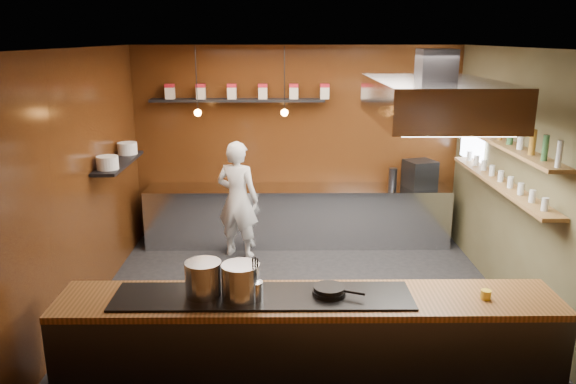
{
  "coord_description": "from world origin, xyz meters",
  "views": [
    {
      "loc": [
        -0.22,
        -6.07,
        3.12
      ],
      "look_at": [
        -0.16,
        0.4,
        1.32
      ],
      "focal_mm": 35.0,
      "sensor_mm": 36.0,
      "label": 1
    }
  ],
  "objects_px": {
    "chef": "(238,200)",
    "espresso_machine": "(420,174)",
    "stockpot_large": "(204,279)",
    "stockpot_small": "(241,281)",
    "extractor_hood": "(434,100)"
  },
  "relations": [
    {
      "from": "stockpot_large",
      "to": "stockpot_small",
      "type": "distance_m",
      "value": 0.33
    },
    {
      "from": "stockpot_large",
      "to": "stockpot_small",
      "type": "height_order",
      "value": "same"
    },
    {
      "from": "extractor_hood",
      "to": "stockpot_small",
      "type": "distance_m",
      "value": 2.67
    },
    {
      "from": "chef",
      "to": "stockpot_large",
      "type": "bearing_deg",
      "value": 109.29
    },
    {
      "from": "extractor_hood",
      "to": "chef",
      "type": "height_order",
      "value": "extractor_hood"
    },
    {
      "from": "stockpot_small",
      "to": "chef",
      "type": "relative_size",
      "value": 0.19
    },
    {
      "from": "extractor_hood",
      "to": "stockpot_large",
      "type": "relative_size",
      "value": 6.28
    },
    {
      "from": "chef",
      "to": "espresso_machine",
      "type": "bearing_deg",
      "value": -149.66
    },
    {
      "from": "extractor_hood",
      "to": "stockpot_large",
      "type": "bearing_deg",
      "value": -151.67
    },
    {
      "from": "extractor_hood",
      "to": "stockpot_small",
      "type": "relative_size",
      "value": 6.04
    },
    {
      "from": "espresso_machine",
      "to": "chef",
      "type": "xyz_separation_m",
      "value": [
        -2.73,
        -0.5,
        -0.25
      ]
    },
    {
      "from": "stockpot_large",
      "to": "stockpot_small",
      "type": "xyz_separation_m",
      "value": [
        0.33,
        -0.06,
        0.0
      ]
    },
    {
      "from": "stockpot_large",
      "to": "chef",
      "type": "relative_size",
      "value": 0.19
    },
    {
      "from": "espresso_machine",
      "to": "chef",
      "type": "distance_m",
      "value": 2.78
    },
    {
      "from": "extractor_hood",
      "to": "chef",
      "type": "distance_m",
      "value": 3.43
    }
  ]
}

